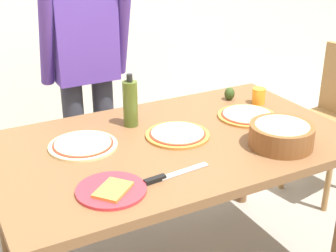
# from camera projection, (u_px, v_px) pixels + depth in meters

# --- Properties ---
(dining_table) EXTENTS (1.60, 0.96, 0.76)m
(dining_table) POSITION_uv_depth(u_px,v_px,m) (173.00, 158.00, 2.16)
(dining_table) COLOR brown
(dining_table) RESTS_ON ground
(person_cook) EXTENTS (0.49, 0.25, 1.62)m
(person_cook) POSITION_uv_depth(u_px,v_px,m) (85.00, 64.00, 2.60)
(person_cook) COLOR #2D2D38
(person_cook) RESTS_ON ground
(chair_wooden_right) EXTENTS (0.46, 0.46, 0.95)m
(chair_wooden_right) POSITION_uv_depth(u_px,v_px,m) (335.00, 113.00, 2.99)
(chair_wooden_right) COLOR olive
(chair_wooden_right) RESTS_ON ground
(pizza_raw_on_board) EXTENTS (0.30, 0.30, 0.02)m
(pizza_raw_on_board) POSITION_uv_depth(u_px,v_px,m) (83.00, 145.00, 2.05)
(pizza_raw_on_board) COLOR beige
(pizza_raw_on_board) RESTS_ON dining_table
(pizza_cooked_on_tray) EXTENTS (0.29, 0.29, 0.02)m
(pizza_cooked_on_tray) POSITION_uv_depth(u_px,v_px,m) (178.00, 134.00, 2.15)
(pizza_cooked_on_tray) COLOR #C67A33
(pizza_cooked_on_tray) RESTS_ON dining_table
(pizza_second_cooked) EXTENTS (0.29, 0.29, 0.02)m
(pizza_second_cooked) POSITION_uv_depth(u_px,v_px,m) (247.00, 115.00, 2.36)
(pizza_second_cooked) COLOR #C67A33
(pizza_second_cooked) RESTS_ON dining_table
(plate_with_slice) EXTENTS (0.26, 0.26, 0.02)m
(plate_with_slice) POSITION_uv_depth(u_px,v_px,m) (111.00, 190.00, 1.72)
(plate_with_slice) COLOR red
(plate_with_slice) RESTS_ON dining_table
(popcorn_bowl) EXTENTS (0.28, 0.28, 0.11)m
(popcorn_bowl) POSITION_uv_depth(u_px,v_px,m) (281.00, 133.00, 2.04)
(popcorn_bowl) COLOR brown
(popcorn_bowl) RESTS_ON dining_table
(olive_oil_bottle) EXTENTS (0.07, 0.07, 0.26)m
(olive_oil_bottle) POSITION_uv_depth(u_px,v_px,m) (130.00, 103.00, 2.23)
(olive_oil_bottle) COLOR #47561E
(olive_oil_bottle) RESTS_ON dining_table
(cup_orange) EXTENTS (0.07, 0.07, 0.08)m
(cup_orange) POSITION_uv_depth(u_px,v_px,m) (259.00, 96.00, 2.52)
(cup_orange) COLOR orange
(cup_orange) RESTS_ON dining_table
(chef_knife) EXTENTS (0.29, 0.05, 0.02)m
(chef_knife) POSITION_uv_depth(u_px,v_px,m) (169.00, 176.00, 1.81)
(chef_knife) COLOR silver
(chef_knife) RESTS_ON dining_table
(avocado) EXTENTS (0.06, 0.06, 0.07)m
(avocado) POSITION_uv_depth(u_px,v_px,m) (230.00, 94.00, 2.58)
(avocado) COLOR #2D4219
(avocado) RESTS_ON dining_table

